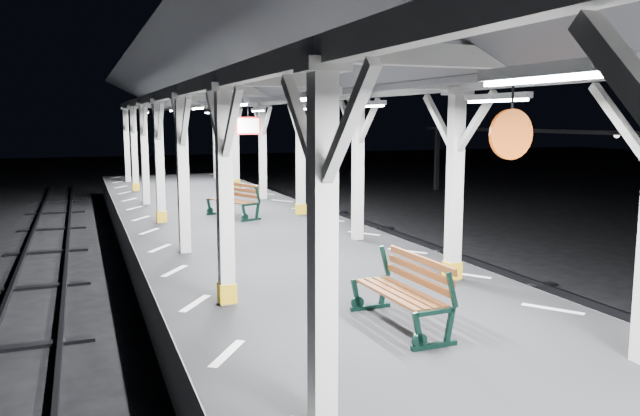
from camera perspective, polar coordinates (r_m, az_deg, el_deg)
ground at (r=8.99m, az=7.81°, el=-16.95°), size 120.00×120.00×0.00m
platform at (r=8.79m, az=7.88°, el=-14.00°), size 6.00×50.00×1.00m
hazard_stripes_left at (r=7.78m, az=-8.47°, el=-13.01°), size 1.00×48.00×0.01m
hazard_stripes_right at (r=9.98m, az=20.49°, el=-8.65°), size 1.00×48.00×0.01m
canopy at (r=8.16m, az=8.50°, el=13.38°), size 5.40×49.00×4.65m
bench_mid at (r=8.58m, az=7.92°, el=-7.39°), size 0.72×1.79×0.96m
bench_far at (r=18.02m, az=-7.71°, el=0.79°), size 1.27×1.89×0.96m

